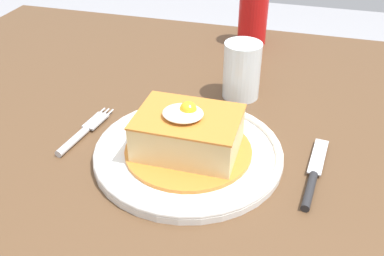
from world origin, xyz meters
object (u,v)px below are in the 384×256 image
main_plate (188,152)px  knife (312,180)px  fork (81,134)px  drinking_glass (242,74)px  soda_can (253,17)px

main_plate → knife: (0.18, -0.01, -0.00)m
fork → drinking_glass: (0.22, 0.21, 0.04)m
main_plate → fork: bearing=179.5°
fork → knife: 0.37m
main_plate → soda_can: size_ratio=2.30×
main_plate → knife: 0.18m
soda_can → drinking_glass: (0.02, -0.26, -0.02)m
fork → knife: same height
main_plate → soda_can: bearing=87.8°
soda_can → drinking_glass: bearing=-85.0°
main_plate → drinking_glass: size_ratio=2.72×
fork → main_plate: bearing=-0.5°
fork → soda_can: (0.20, 0.47, 0.06)m
soda_can → main_plate: bearing=-92.2°
knife → soda_can: size_ratio=1.34×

